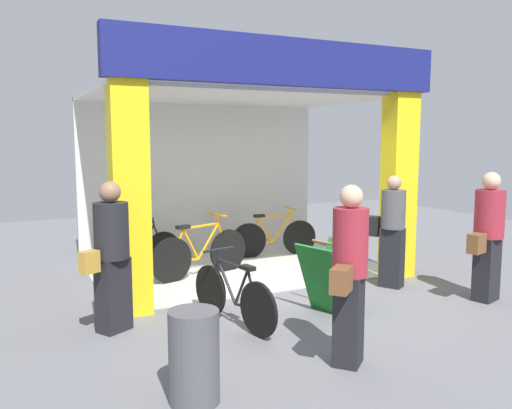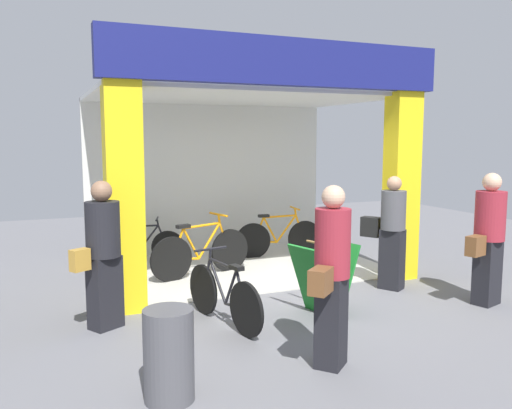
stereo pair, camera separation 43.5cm
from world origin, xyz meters
The scene contains 12 objects.
ground_plane centered at (0.00, 0.00, 0.00)m, with size 17.16×17.16×0.00m, color slate.
shop_facade centered at (0.00, 1.55, 1.84)m, with size 4.78×3.40×3.43m.
bicycle_inside_0 centered at (0.98, 2.02, 0.36)m, with size 1.63×0.45×0.90m.
bicycle_inside_1 centered at (-0.73, 1.23, 0.39)m, with size 1.71×0.57×0.97m.
bicycle_inside_2 centered at (-1.42, 2.44, 0.32)m, with size 1.39×0.49×0.79m.
bicycle_parked_0 centered at (-1.12, -0.94, 0.34)m, with size 0.45×1.53×0.86m.
sandwich_board_sign centered at (0.13, -1.05, 0.44)m, with size 0.80×0.74×0.88m.
pedestrian_0 centered at (2.26, -1.54, 0.89)m, with size 0.70×0.47×1.71m.
pedestrian_1 centered at (-0.58, -2.41, 0.89)m, with size 0.62×0.58×1.72m.
pedestrian_2 centered at (-2.40, -0.52, 0.88)m, with size 0.64×0.52×1.68m.
pedestrian_3 centered at (1.57, -0.44, 0.84)m, with size 0.54×0.68×1.62m.
trash_bin centered at (-2.13, -2.46, 0.38)m, with size 0.41×0.41×0.77m, color #4C4C51.
Camera 1 is at (-3.47, -6.37, 2.13)m, focal length 37.28 mm.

